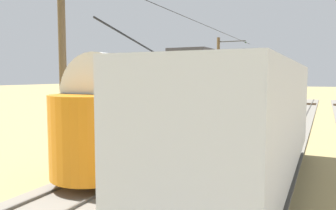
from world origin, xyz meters
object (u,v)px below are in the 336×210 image
at_px(boxcar_adjacent, 246,121).
at_px(catenary_pole_foreground, 219,74).
at_px(catenary_pole_mid_near, 64,72).
at_px(vintage_streetcar, 185,101).

distance_m(boxcar_adjacent, catenary_pole_foreground, 21.09).
bearing_deg(catenary_pole_mid_near, boxcar_adjacent, -176.15).
height_order(vintage_streetcar, catenary_pole_mid_near, catenary_pole_mid_near).
xyz_separation_m(boxcar_adjacent, catenary_pole_foreground, (6.79, -19.90, 1.54)).
distance_m(boxcar_adjacent, catenary_pole_mid_near, 6.98).
height_order(catenary_pole_foreground, catenary_pole_mid_near, same).
distance_m(vintage_streetcar, catenary_pole_foreground, 14.45).
bearing_deg(boxcar_adjacent, vintage_streetcar, -52.65).
relative_size(vintage_streetcar, catenary_pole_foreground, 2.55).
bearing_deg(vintage_streetcar, boxcar_adjacent, 127.35).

